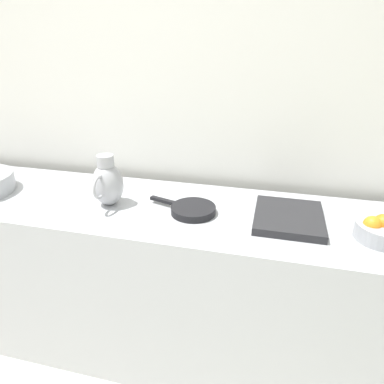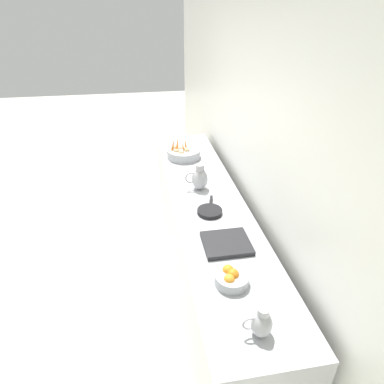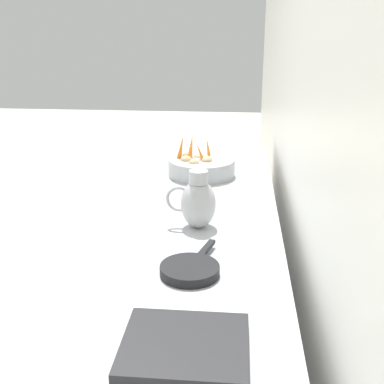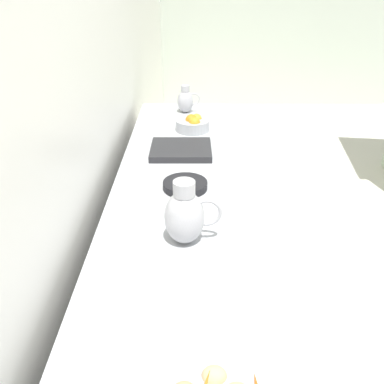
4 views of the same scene
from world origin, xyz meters
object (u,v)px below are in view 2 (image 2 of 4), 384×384
(metal_pitcher_short, at_px, (261,323))
(skillet_on_counter, at_px, (210,211))
(orange_bowl, at_px, (231,278))
(metal_pitcher_tall, at_px, (200,178))
(vegetable_colander, at_px, (183,153))

(metal_pitcher_short, height_order, skillet_on_counter, metal_pitcher_short)
(metal_pitcher_short, bearing_deg, skillet_on_counter, -89.39)
(orange_bowl, xyz_separation_m, metal_pitcher_short, (-0.05, 0.39, 0.04))
(orange_bowl, relative_size, metal_pitcher_tall, 0.86)
(vegetable_colander, height_order, orange_bowl, vegetable_colander)
(metal_pitcher_short, distance_m, skillet_on_counter, 1.19)
(orange_bowl, distance_m, skillet_on_counter, 0.81)
(metal_pitcher_tall, relative_size, metal_pitcher_short, 1.30)
(metal_pitcher_short, bearing_deg, vegetable_colander, -88.43)
(orange_bowl, height_order, metal_pitcher_short, metal_pitcher_short)
(vegetable_colander, distance_m, metal_pitcher_short, 2.36)
(vegetable_colander, relative_size, metal_pitcher_short, 1.94)
(metal_pitcher_short, bearing_deg, metal_pitcher_tall, -89.24)
(vegetable_colander, bearing_deg, orange_bowl, 90.36)
(skillet_on_counter, bearing_deg, metal_pitcher_short, 90.61)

